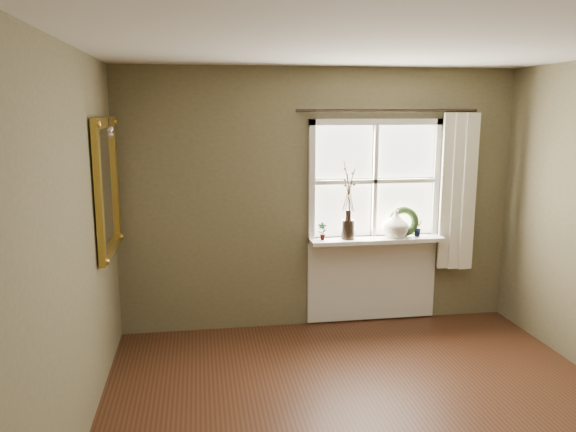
{
  "coord_description": "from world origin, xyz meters",
  "views": [
    {
      "loc": [
        -1.2,
        -3.18,
        2.19
      ],
      "look_at": [
        -0.44,
        1.55,
        1.28
      ],
      "focal_mm": 35.0,
      "sensor_mm": 36.0,
      "label": 1
    }
  ],
  "objects_px": {
    "dark_jug": "(348,229)",
    "wreath": "(404,225)",
    "cream_vase": "(396,224)",
    "gilt_mirror": "(107,186)"
  },
  "relations": [
    {
      "from": "dark_jug",
      "to": "wreath",
      "type": "relative_size",
      "value": 0.63
    },
    {
      "from": "cream_vase",
      "to": "gilt_mirror",
      "type": "bearing_deg",
      "value": -170.42
    },
    {
      "from": "dark_jug",
      "to": "wreath",
      "type": "bearing_deg",
      "value": 3.85
    },
    {
      "from": "cream_vase",
      "to": "dark_jug",
      "type": "bearing_deg",
      "value": 180.0
    },
    {
      "from": "dark_jug",
      "to": "gilt_mirror",
      "type": "distance_m",
      "value": 2.33
    },
    {
      "from": "dark_jug",
      "to": "cream_vase",
      "type": "relative_size",
      "value": 0.71
    },
    {
      "from": "dark_jug",
      "to": "cream_vase",
      "type": "xyz_separation_m",
      "value": [
        0.5,
        0.0,
        0.04
      ]
    },
    {
      "from": "cream_vase",
      "to": "wreath",
      "type": "distance_m",
      "value": 0.11
    },
    {
      "from": "gilt_mirror",
      "to": "dark_jug",
      "type": "bearing_deg",
      "value": 11.68
    },
    {
      "from": "dark_jug",
      "to": "cream_vase",
      "type": "height_order",
      "value": "cream_vase"
    }
  ]
}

